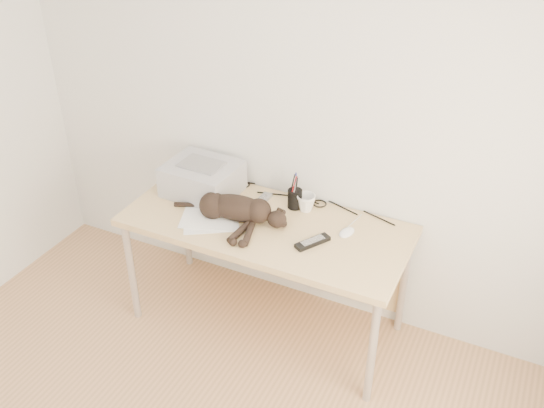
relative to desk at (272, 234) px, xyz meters
The scene contains 11 objects.
wall_back 0.75m from the desk, 90.00° to the left, with size 3.50×3.50×0.00m, color silver.
desk is the anchor object (origin of this frame).
printer 0.54m from the desk, behind, with size 0.43×0.37×0.20m.
papers 0.38m from the desk, 144.66° to the right, with size 0.40×0.35×0.01m.
cat 0.30m from the desk, 143.12° to the right, with size 0.70×0.33×0.16m.
mug 0.27m from the desk, 40.94° to the left, with size 0.11×0.11×0.10m, color white.
pen_cup 0.25m from the desk, 59.35° to the left, with size 0.08×0.08×0.21m.
remote_grey 0.21m from the desk, 142.32° to the left, with size 0.05×0.19×0.02m, color gray.
remote_black 0.38m from the desk, 26.48° to the right, with size 0.06×0.20×0.02m, color black.
mouse 0.47m from the desk, ahead, with size 0.07×0.11×0.04m, color white.
cable_tangle 0.26m from the desk, 90.00° to the left, with size 1.36×0.08×0.01m, color black, non-canonical shape.
Camera 1 is at (1.25, -1.11, 2.62)m, focal length 40.00 mm.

